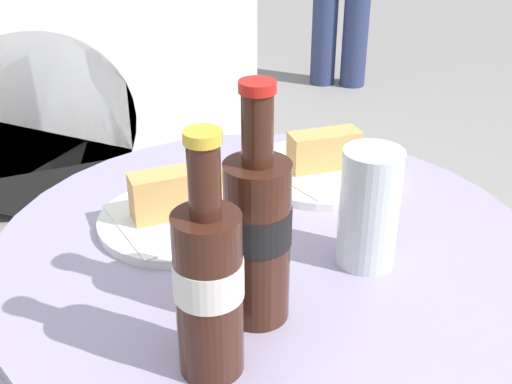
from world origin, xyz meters
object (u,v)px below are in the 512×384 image
drinking_glass (369,213)px  cola_bottle_right (209,284)px  lunch_plate_far (323,166)px  bistro_table (266,341)px  lunch_plate_near (177,211)px  cola_bottle_left (257,232)px

drinking_glass → cola_bottle_right: bearing=-158.0°
drinking_glass → lunch_plate_far: (0.07, 0.22, -0.05)m
bistro_table → lunch_plate_far: (0.15, 0.13, 0.18)m
drinking_glass → lunch_plate_near: (-0.17, 0.17, -0.05)m
cola_bottle_left → cola_bottle_right: cola_bottle_left is taller
lunch_plate_near → lunch_plate_far: bearing=11.3°
bistro_table → cola_bottle_right: bearing=-128.0°
cola_bottle_left → drinking_glass: 0.16m
drinking_glass → bistro_table: bearing=133.7°
cola_bottle_right → drinking_glass: 0.24m
lunch_plate_far → drinking_glass: bearing=-106.9°
bistro_table → drinking_glass: bearing=-46.3°
cola_bottle_left → lunch_plate_far: cola_bottle_left is taller
lunch_plate_far → cola_bottle_left: bearing=-130.9°
lunch_plate_near → bistro_table: bearing=-42.0°
lunch_plate_far → lunch_plate_near: bearing=-168.7°
cola_bottle_right → lunch_plate_far: cola_bottle_right is taller
bistro_table → cola_bottle_right: 0.34m
cola_bottle_right → drinking_glass: bearing=22.0°
lunch_plate_near → lunch_plate_far: lunch_plate_near is taller
bistro_table → cola_bottle_right: (-0.14, -0.18, 0.26)m
bistro_table → cola_bottle_left: cola_bottle_left is taller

